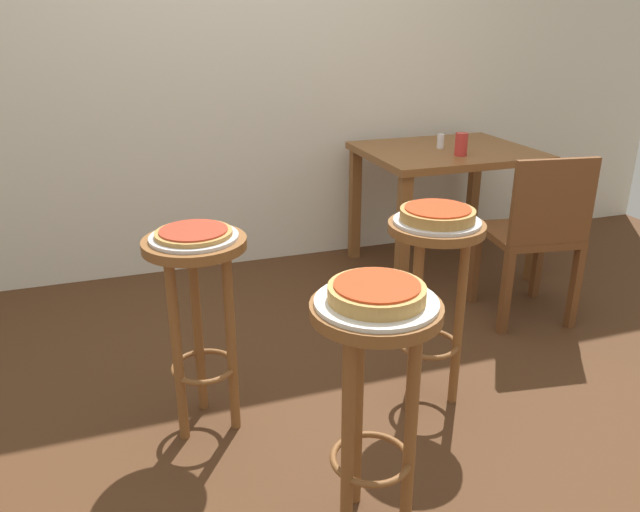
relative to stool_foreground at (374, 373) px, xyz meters
The scene contains 15 objects.
ground_plane 0.84m from the stool_foreground, 80.63° to the left, with size 6.00×6.00×0.00m, color #4C2D19.
back_wall 2.48m from the stool_foreground, 87.38° to the left, with size 6.00×0.10×3.00m, color silver.
stool_foreground is the anchor object (origin of this frame).
serving_plate_foreground 0.21m from the stool_foreground, 90.00° to the left, with size 0.33×0.33×0.01m, color white.
pizza_foreground 0.24m from the stool_foreground, 97.13° to the left, with size 0.26×0.26×0.05m.
stool_middle 0.73m from the stool_foreground, 48.76° to the left, with size 0.35×0.35×0.74m.
serving_plate_middle 0.76m from the stool_foreground, 48.76° to the left, with size 0.32×0.32×0.01m, color silver.
pizza_middle 0.77m from the stool_foreground, 48.76° to the left, with size 0.27×0.27×0.05m.
stool_leftside 0.76m from the stool_foreground, 119.69° to the left, with size 0.35×0.35×0.74m.
serving_plate_leftside 0.79m from the stool_foreground, 119.69° to the left, with size 0.30×0.30×0.01m, color silver.
pizza_leftside 0.80m from the stool_foreground, 119.69° to the left, with size 0.26×0.26×0.02m.
dining_table 2.13m from the stool_foreground, 55.42° to the left, with size 0.94×0.77×0.73m.
cup_near_edge 1.99m from the stool_foreground, 52.95° to the left, with size 0.07×0.07×0.12m, color red.
condiment_shaker 2.15m from the stool_foreground, 56.48° to the left, with size 0.04×0.04×0.08m, color white.
wooden_chair 1.63m from the stool_foreground, 37.93° to the left, with size 0.45×0.45×0.85m.
Camera 1 is at (-0.72, -1.98, 1.46)m, focal length 35.04 mm.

